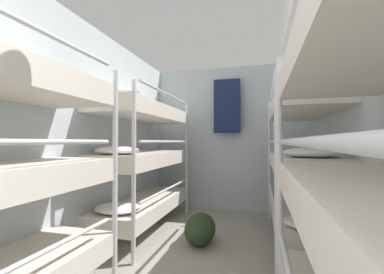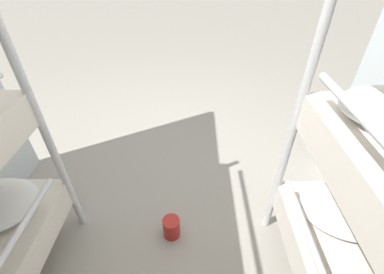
% 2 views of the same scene
% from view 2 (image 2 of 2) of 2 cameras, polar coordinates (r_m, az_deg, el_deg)
% --- Properties ---
extents(ground_plane, '(20.00, 20.00, 0.00)m').
position_cam_2_polar(ground_plane, '(2.33, -3.02, -6.77)').
color(ground_plane, gray).
extents(tin_can, '(0.12, 0.12, 0.15)m').
position_cam_2_polar(tin_can, '(1.85, -4.58, -19.38)').
color(tin_can, '#AD231E').
rests_on(tin_can, ground_plane).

